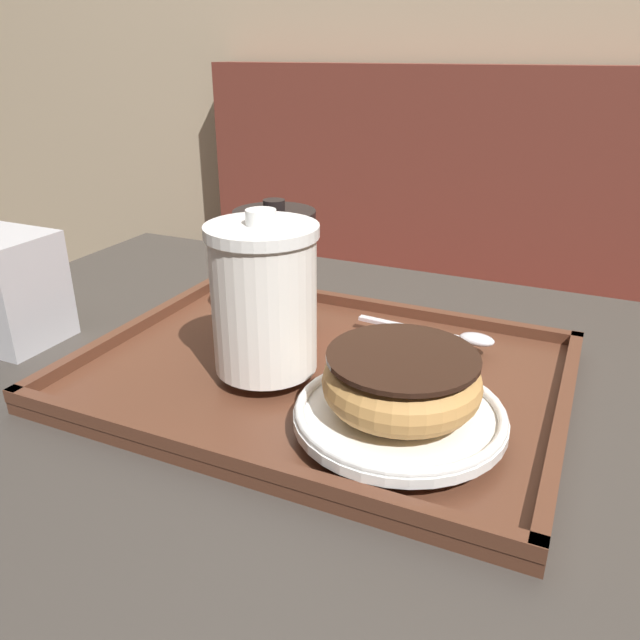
{
  "coord_description": "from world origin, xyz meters",
  "views": [
    {
      "loc": [
        0.26,
        -0.48,
        1.03
      ],
      "look_at": [
        0.04,
        -0.0,
        0.8
      ],
      "focal_mm": 35.0,
      "sensor_mm": 36.0,
      "label": 1
    }
  ],
  "objects": [
    {
      "name": "booth_bench",
      "position": [
        0.04,
        0.87,
        0.32
      ],
      "size": [
        1.52,
        0.44,
        1.0
      ],
      "color": "brown",
      "rests_on": "ground_plane"
    },
    {
      "name": "cafe_table",
      "position": [
        0.0,
        0.0,
        0.57
      ],
      "size": [
        0.91,
        0.7,
        0.74
      ],
      "color": "#38332D",
      "rests_on": "ground_plane"
    },
    {
      "name": "serving_tray",
      "position": [
        0.04,
        -0.0,
        0.75
      ],
      "size": [
        0.45,
        0.33,
        0.02
      ],
      "color": "#512D1E",
      "rests_on": "cafe_table"
    },
    {
      "name": "coffee_cup_front",
      "position": [
        -0.0,
        -0.03,
        0.83
      ],
      "size": [
        0.1,
        0.1,
        0.15
      ],
      "color": "white",
      "rests_on": "serving_tray"
    },
    {
      "name": "coffee_cup_rear",
      "position": [
        -0.04,
        0.06,
        0.82
      ],
      "size": [
        0.08,
        0.08,
        0.13
      ],
      "color": "red",
      "rests_on": "serving_tray"
    },
    {
      "name": "plate_with_chocolate_donut",
      "position": [
        0.14,
        -0.07,
        0.77
      ],
      "size": [
        0.17,
        0.17,
        0.01
      ],
      "color": "white",
      "rests_on": "serving_tray"
    },
    {
      "name": "donut_chocolate_glazed",
      "position": [
        0.14,
        -0.07,
        0.8
      ],
      "size": [
        0.12,
        0.12,
        0.04
      ],
      "color": "tan",
      "rests_on": "plate_with_chocolate_donut"
    },
    {
      "name": "spoon",
      "position": [
        0.15,
        0.09,
        0.77
      ],
      "size": [
        0.15,
        0.03,
        0.01
      ],
      "rotation": [
        0.0,
        0.0,
        6.2
      ],
      "color": "silver",
      "rests_on": "serving_tray"
    },
    {
      "name": "napkin_dispenser",
      "position": [
        -0.31,
        -0.05,
        0.8
      ],
      "size": [
        0.11,
        0.09,
        0.12
      ],
      "color": "#B7B7BC",
      "rests_on": "cafe_table"
    }
  ]
}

